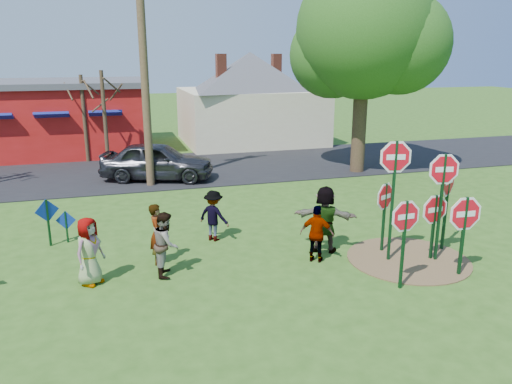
# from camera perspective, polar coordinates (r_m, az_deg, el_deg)

# --- Properties ---
(ground) EXTENTS (120.00, 120.00, 0.00)m
(ground) POSITION_cam_1_polar(r_m,az_deg,el_deg) (13.10, -2.45, -8.25)
(ground) COLOR #2D5217
(ground) RESTS_ON ground
(road) EXTENTS (120.00, 7.50, 0.04)m
(road) POSITION_cam_1_polar(r_m,az_deg,el_deg) (23.91, -9.15, 2.60)
(road) COLOR black
(road) RESTS_ON ground
(dirt_patch) EXTENTS (3.20, 3.20, 0.03)m
(dirt_patch) POSITION_cam_1_polar(r_m,az_deg,el_deg) (13.97, 16.98, -7.34)
(dirt_patch) COLOR brown
(dirt_patch) RESTS_ON ground
(red_building) EXTENTS (9.40, 7.69, 3.90)m
(red_building) POSITION_cam_1_polar(r_m,az_deg,el_deg) (29.95, -21.59, 8.07)
(red_building) COLOR #9C130F
(red_building) RESTS_ON ground
(cream_house) EXTENTS (9.40, 9.40, 6.50)m
(cream_house) POSITION_cam_1_polar(r_m,az_deg,el_deg) (30.89, -0.68, 11.12)
(cream_house) COLOR beige
(cream_house) RESTS_ON ground
(stop_sign_a) EXTENTS (0.99, 0.09, 2.26)m
(stop_sign_a) POSITION_cam_1_polar(r_m,az_deg,el_deg) (11.75, 16.66, -3.61)
(stop_sign_a) COLOR #0E3519
(stop_sign_a) RESTS_ON ground
(stop_sign_b) EXTENTS (1.10, 0.23, 3.34)m
(stop_sign_b) POSITION_cam_1_polar(r_m,az_deg,el_deg) (13.05, 15.57, 2.42)
(stop_sign_b) COLOR #0E3519
(stop_sign_b) RESTS_ON ground
(stop_sign_c) EXTENTS (1.07, 0.20, 3.01)m
(stop_sign_c) POSITION_cam_1_polar(r_m,az_deg,el_deg) (13.51, 20.56, 1.02)
(stop_sign_c) COLOR #0E3519
(stop_sign_c) RESTS_ON ground
(stop_sign_d) EXTENTS (0.98, 0.65, 2.56)m
(stop_sign_d) POSITION_cam_1_polar(r_m,az_deg,el_deg) (14.42, 21.09, 0.51)
(stop_sign_d) COLOR #0E3519
(stop_sign_d) RESTS_ON ground
(stop_sign_e) EXTENTS (1.06, 0.13, 1.92)m
(stop_sign_e) POSITION_cam_1_polar(r_m,az_deg,el_deg) (13.76, 19.73, -2.37)
(stop_sign_e) COLOR #0E3519
(stop_sign_e) RESTS_ON ground
(stop_sign_f) EXTENTS (1.13, 0.09, 2.16)m
(stop_sign_f) POSITION_cam_1_polar(r_m,az_deg,el_deg) (12.96, 22.76, -2.79)
(stop_sign_f) COLOR #0E3519
(stop_sign_f) RESTS_ON ground
(stop_sign_g) EXTENTS (0.90, 0.47, 2.08)m
(stop_sign_g) POSITION_cam_1_polar(r_m,az_deg,el_deg) (13.89, 14.51, -1.15)
(stop_sign_g) COLOR #0E3519
(stop_sign_g) RESTS_ON ground
(blue_diamond_c) EXTENTS (0.56, 0.11, 0.95)m
(blue_diamond_c) POSITION_cam_1_polar(r_m,az_deg,el_deg) (15.36, -20.87, -3.37)
(blue_diamond_c) COLOR #0E3519
(blue_diamond_c) RESTS_ON ground
(blue_diamond_d) EXTENTS (0.62, 0.31, 1.39)m
(blue_diamond_d) POSITION_cam_1_polar(r_m,az_deg,el_deg) (15.18, -22.72, -2.65)
(blue_diamond_d) COLOR #0E3519
(blue_diamond_d) RESTS_ON ground
(person_a) EXTENTS (0.92, 0.95, 1.65)m
(person_a) POSITION_cam_1_polar(r_m,az_deg,el_deg) (12.37, -18.54, -6.43)
(person_a) COLOR #47509B
(person_a) RESTS_ON ground
(person_b) EXTENTS (0.47, 0.64, 1.60)m
(person_b) POSITION_cam_1_polar(r_m,az_deg,el_deg) (13.14, -11.21, -4.71)
(person_b) COLOR #287864
(person_b) RESTS_ON ground
(person_c) EXTENTS (0.74, 0.88, 1.61)m
(person_c) POSITION_cam_1_polar(r_m,az_deg,el_deg) (12.43, -10.24, -5.84)
(person_c) COLOR brown
(person_c) RESTS_ON ground
(person_d) EXTENTS (1.08, 1.08, 1.50)m
(person_d) POSITION_cam_1_polar(r_m,az_deg,el_deg) (14.53, -4.86, -2.71)
(person_d) COLOR #2F2E33
(person_d) RESTS_ON ground
(person_e) EXTENTS (0.95, 0.81, 1.52)m
(person_e) POSITION_cam_1_polar(r_m,az_deg,el_deg) (13.09, 6.99, -4.78)
(person_e) COLOR #492B50
(person_e) RESTS_ON ground
(person_f) EXTENTS (1.78, 1.30, 1.86)m
(person_f) POSITION_cam_1_polar(r_m,az_deg,el_deg) (13.74, 7.85, -3.08)
(person_f) COLOR #1B4E2E
(person_f) RESTS_ON ground
(suv) EXTENTS (5.11, 3.34, 1.62)m
(suv) POSITION_cam_1_polar(r_m,az_deg,el_deg) (21.84, -11.23, 3.50)
(suv) COLOR #2A292E
(suv) RESTS_ON road
(utility_pole) EXTENTS (2.49, 0.71, 10.35)m
(utility_pole) POSITION_cam_1_polar(r_m,az_deg,el_deg) (20.49, -12.79, 15.61)
(utility_pole) COLOR #4C3823
(utility_pole) RESTS_ON ground
(leafy_tree) EXTENTS (6.50, 5.93, 9.24)m
(leafy_tree) POSITION_cam_1_polar(r_m,az_deg,el_deg) (23.14, 12.59, 16.81)
(leafy_tree) COLOR #382819
(leafy_tree) RESTS_ON ground
(bare_tree_east) EXTENTS (1.80, 1.80, 4.56)m
(bare_tree_east) POSITION_cam_1_polar(r_m,az_deg,el_deg) (24.82, -17.00, 9.46)
(bare_tree_east) COLOR #382819
(bare_tree_east) RESTS_ON ground
(bare_tree_extra) EXTENTS (1.80, 1.80, 4.32)m
(bare_tree_extra) POSITION_cam_1_polar(r_m,az_deg,el_deg) (26.27, -19.13, 9.23)
(bare_tree_extra) COLOR #382819
(bare_tree_extra) RESTS_ON ground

